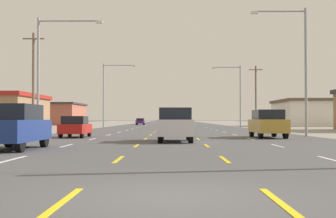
{
  "coord_description": "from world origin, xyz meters",
  "views": [
    {
      "loc": [
        0.02,
        -7.82,
        1.35
      ],
      "look_at": [
        -0.77,
        81.12,
        3.29
      ],
      "focal_mm": 48.0,
      "sensor_mm": 36.0,
      "label": 1
    }
  ],
  "objects_px": {
    "suv_far_right_mid": "(268,123)",
    "suv_inner_right_farther": "(186,120)",
    "suv_far_left_nearest": "(14,126)",
    "hatchback_far_left_midfar": "(75,127)",
    "suv_center_turn_near": "(175,124)",
    "streetlight_left_row_1": "(107,90)",
    "streetlight_right_row_1": "(237,91)",
    "streetlight_right_row_0": "(300,62)",
    "streetlight_left_row_0": "(46,66)",
    "sedan_far_left_far": "(140,121)"
  },
  "relations": [
    {
      "from": "suv_far_right_mid",
      "to": "streetlight_left_row_0",
      "type": "height_order",
      "value": "streetlight_left_row_0"
    },
    {
      "from": "suv_far_right_mid",
      "to": "sedan_far_left_far",
      "type": "height_order",
      "value": "suv_far_right_mid"
    },
    {
      "from": "suv_inner_right_farther",
      "to": "streetlight_right_row_1",
      "type": "xyz_separation_m",
      "value": [
        6.38,
        -36.43,
        4.38
      ]
    },
    {
      "from": "suv_far_left_nearest",
      "to": "suv_far_right_mid",
      "type": "distance_m",
      "value": 18.53
    },
    {
      "from": "suv_center_turn_near",
      "to": "streetlight_right_row_0",
      "type": "relative_size",
      "value": 0.5
    },
    {
      "from": "streetlight_left_row_0",
      "to": "streetlight_right_row_0",
      "type": "relative_size",
      "value": 0.93
    },
    {
      "from": "streetlight_left_row_0",
      "to": "streetlight_right_row_0",
      "type": "xyz_separation_m",
      "value": [
        19.28,
        -0.0,
        0.28
      ]
    },
    {
      "from": "suv_far_right_mid",
      "to": "streetlight_left_row_1",
      "type": "bearing_deg",
      "value": 115.57
    },
    {
      "from": "sedan_far_left_far",
      "to": "streetlight_right_row_1",
      "type": "distance_m",
      "value": 36.45
    },
    {
      "from": "suv_center_turn_near",
      "to": "streetlight_left_row_1",
      "type": "relative_size",
      "value": 0.51
    },
    {
      "from": "suv_far_right_mid",
      "to": "streetlight_right_row_1",
      "type": "bearing_deg",
      "value": 85.28
    },
    {
      "from": "suv_far_left_nearest",
      "to": "streetlight_right_row_0",
      "type": "height_order",
      "value": "streetlight_right_row_0"
    },
    {
      "from": "suv_far_left_nearest",
      "to": "suv_far_right_mid",
      "type": "height_order",
      "value": "same"
    },
    {
      "from": "hatchback_far_left_midfar",
      "to": "streetlight_left_row_1",
      "type": "relative_size",
      "value": 0.41
    },
    {
      "from": "streetlight_left_row_1",
      "to": "streetlight_right_row_1",
      "type": "relative_size",
      "value": 1.03
    },
    {
      "from": "streetlight_right_row_0",
      "to": "streetlight_right_row_1",
      "type": "relative_size",
      "value": 1.06
    },
    {
      "from": "streetlight_left_row_0",
      "to": "suv_far_left_nearest",
      "type": "bearing_deg",
      "value": -79.48
    },
    {
      "from": "streetlight_right_row_0",
      "to": "suv_far_left_nearest",
      "type": "bearing_deg",
      "value": -139.2
    },
    {
      "from": "streetlight_right_row_1",
      "to": "streetlight_right_row_0",
      "type": "bearing_deg",
      "value": -89.93
    },
    {
      "from": "suv_far_left_nearest",
      "to": "streetlight_left_row_1",
      "type": "relative_size",
      "value": 0.51
    },
    {
      "from": "suv_center_turn_near",
      "to": "streetlight_left_row_1",
      "type": "height_order",
      "value": "streetlight_left_row_1"
    },
    {
      "from": "suv_far_left_nearest",
      "to": "streetlight_right_row_1",
      "type": "relative_size",
      "value": 0.53
    },
    {
      "from": "hatchback_far_left_midfar",
      "to": "streetlight_left_row_0",
      "type": "height_order",
      "value": "streetlight_left_row_0"
    },
    {
      "from": "hatchback_far_left_midfar",
      "to": "streetlight_left_row_0",
      "type": "distance_m",
      "value": 5.51
    },
    {
      "from": "suv_center_turn_near",
      "to": "suv_inner_right_farther",
      "type": "xyz_separation_m",
      "value": [
        3.09,
        76.39,
        0.0
      ]
    },
    {
      "from": "suv_center_turn_near",
      "to": "hatchback_far_left_midfar",
      "type": "xyz_separation_m",
      "value": [
        -7.17,
        5.88,
        -0.24
      ]
    },
    {
      "from": "suv_far_left_nearest",
      "to": "hatchback_far_left_midfar",
      "type": "height_order",
      "value": "suv_far_left_nearest"
    },
    {
      "from": "suv_far_right_mid",
      "to": "sedan_far_left_far",
      "type": "distance_m",
      "value": 67.9
    },
    {
      "from": "streetlight_left_row_0",
      "to": "streetlight_right_row_1",
      "type": "bearing_deg",
      "value": 59.36
    },
    {
      "from": "sedan_far_left_far",
      "to": "suv_inner_right_farther",
      "type": "distance_m",
      "value": 11.11
    },
    {
      "from": "suv_far_right_mid",
      "to": "streetlight_right_row_1",
      "type": "xyz_separation_m",
      "value": [
        2.84,
        34.38,
        4.38
      ]
    },
    {
      "from": "streetlight_left_row_0",
      "to": "sedan_far_left_far",
      "type": "bearing_deg",
      "value": 87.66
    },
    {
      "from": "streetlight_left_row_0",
      "to": "streetlight_right_row_0",
      "type": "height_order",
      "value": "streetlight_right_row_0"
    },
    {
      "from": "suv_far_left_nearest",
      "to": "streetlight_right_row_1",
      "type": "height_order",
      "value": "streetlight_right_row_1"
    },
    {
      "from": "hatchback_far_left_midfar",
      "to": "suv_center_turn_near",
      "type": "bearing_deg",
      "value": -39.39
    },
    {
      "from": "suv_far_right_mid",
      "to": "hatchback_far_left_midfar",
      "type": "height_order",
      "value": "suv_far_right_mid"
    },
    {
      "from": "sedan_far_left_far",
      "to": "streetlight_right_row_0",
      "type": "relative_size",
      "value": 0.46
    },
    {
      "from": "streetlight_right_row_1",
      "to": "suv_center_turn_near",
      "type": "bearing_deg",
      "value": -103.33
    },
    {
      "from": "suv_center_turn_near",
      "to": "suv_far_right_mid",
      "type": "distance_m",
      "value": 8.66
    },
    {
      "from": "suv_center_turn_near",
      "to": "streetlight_right_row_0",
      "type": "bearing_deg",
      "value": 38.15
    },
    {
      "from": "suv_far_right_mid",
      "to": "suv_inner_right_farther",
      "type": "xyz_separation_m",
      "value": [
        -3.54,
        70.81,
        0.0
      ]
    },
    {
      "from": "streetlight_left_row_1",
      "to": "suv_inner_right_farther",
      "type": "bearing_deg",
      "value": 70.49
    },
    {
      "from": "hatchback_far_left_midfar",
      "to": "streetlight_left_row_1",
      "type": "distance_m",
      "value": 34.52
    },
    {
      "from": "sedan_far_left_far",
      "to": "streetlight_left_row_0",
      "type": "xyz_separation_m",
      "value": [
        -2.63,
        -64.59,
        4.62
      ]
    },
    {
      "from": "streetlight_left_row_0",
      "to": "streetlight_right_row_1",
      "type": "relative_size",
      "value": 0.98
    },
    {
      "from": "streetlight_left_row_1",
      "to": "suv_far_right_mid",
      "type": "bearing_deg",
      "value": -64.43
    },
    {
      "from": "streetlight_left_row_1",
      "to": "streetlight_right_row_0",
      "type": "bearing_deg",
      "value": -59.25
    },
    {
      "from": "hatchback_far_left_midfar",
      "to": "suv_inner_right_farther",
      "type": "relative_size",
      "value": 0.8
    },
    {
      "from": "sedan_far_left_far",
      "to": "streetlight_right_row_0",
      "type": "xyz_separation_m",
      "value": [
        16.64,
        -64.59,
        4.9
      ]
    },
    {
      "from": "suv_far_right_mid",
      "to": "hatchback_far_left_midfar",
      "type": "relative_size",
      "value": 1.26
    }
  ]
}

